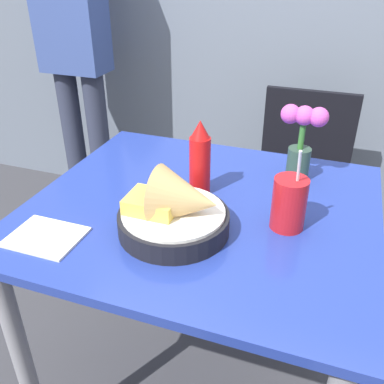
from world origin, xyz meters
TOP-DOWN VIEW (x-y plane):
  - dining_table at (0.00, 0.00)m, footprint 0.90×0.80m
  - chair_far_window at (0.19, 0.85)m, footprint 0.40×0.40m
  - food_basket at (-0.01, -0.13)m, footprint 0.27×0.27m
  - ketchup_bottle at (-0.03, 0.07)m, footprint 0.06×0.06m
  - drink_cup at (0.23, -0.02)m, footprint 0.08×0.08m
  - flower_vase at (0.21, 0.24)m, footprint 0.13×0.07m
  - napkin at (-0.30, -0.26)m, footprint 0.17×0.13m
  - person_standing at (-0.96, 0.91)m, footprint 0.32×0.19m

SIDE VIEW (x-z plane):
  - chair_far_window at x=0.19m, z-range 0.08..0.91m
  - dining_table at x=0.00m, z-range 0.26..1.02m
  - napkin at x=-0.30m, z-range 0.76..0.77m
  - food_basket at x=-0.01m, z-range 0.74..0.90m
  - drink_cup at x=0.23m, z-range 0.71..0.93m
  - ketchup_bottle at x=-0.03m, z-range 0.76..0.97m
  - flower_vase at x=0.21m, z-range 0.78..1.00m
  - person_standing at x=-0.96m, z-range 0.13..1.83m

